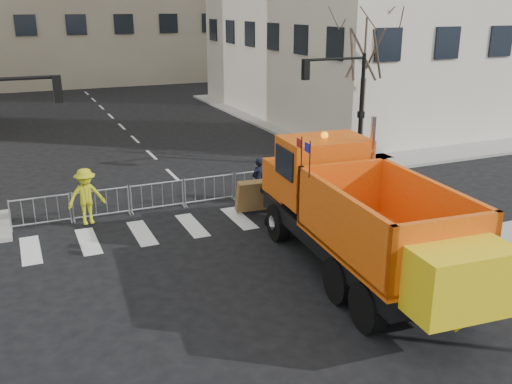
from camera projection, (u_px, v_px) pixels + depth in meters
name	position (u px, v px, depth m)	size (l,w,h in m)	color
ground	(289.00, 286.00, 15.93)	(120.00, 120.00, 0.00)	black
sidewalk_back	(196.00, 195.00, 23.30)	(64.00, 5.00, 0.15)	gray
traffic_light_right	(361.00, 112.00, 26.59)	(0.18, 0.18, 5.40)	black
crowd_barriers	(184.00, 193.00, 22.08)	(12.60, 0.60, 1.10)	#9EA0A5
street_tree	(363.00, 86.00, 27.40)	(3.00, 3.00, 7.50)	#382B21
plow_truck	(360.00, 213.00, 15.96)	(4.00, 11.27, 4.30)	black
cop_a	(258.00, 180.00, 22.56)	(0.65, 0.42, 1.78)	black
cop_b	(282.00, 183.00, 22.10)	(0.88, 0.69, 1.81)	black
cop_c	(271.00, 197.00, 20.21)	(1.17, 0.49, 2.00)	black
worker	(86.00, 196.00, 19.78)	(1.29, 0.74, 2.00)	#B8B915
newspaper_box	(309.00, 165.00, 25.30)	(0.45, 0.40, 1.10)	#9F110C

